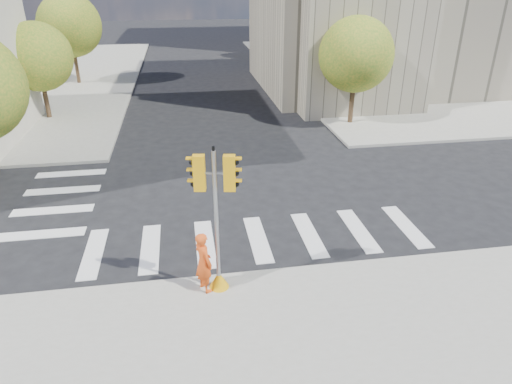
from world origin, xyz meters
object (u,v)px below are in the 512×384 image
Objects in this scene: lamp_far at (291,17)px; photographer at (204,262)px; lamp_near at (342,36)px; traffic_signal at (217,233)px.

photographer is at bearing -107.12° from lamp_far.
lamp_near is 14.00m from lamp_far.
lamp_far is 4.47× the size of photographer.
photographer is (-0.40, -0.04, -0.87)m from traffic_signal.
lamp_near and lamp_far have the same top height.
lamp_near reaches higher than photographer.
photographer is (-10.05, -18.64, -3.52)m from lamp_near.
traffic_signal is (-9.65, -18.60, -2.65)m from lamp_near.
photographer is at bearing -118.34° from lamp_near.
traffic_signal is at bearing -106.48° from lamp_far.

